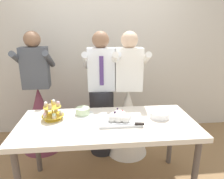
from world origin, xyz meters
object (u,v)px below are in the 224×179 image
at_px(person_guest, 40,111).
at_px(dessert_table, 107,129).
at_px(main_cake_tray, 119,118).
at_px(person_groom, 102,102).
at_px(round_cake, 83,112).
at_px(person_bride, 128,113).
at_px(plate_stack, 159,115).
at_px(cupcake_stand, 53,112).

bearing_deg(person_guest, dessert_table, -43.53).
bearing_deg(main_cake_tray, person_groom, 102.84).
xyz_separation_m(main_cake_tray, round_cake, (-0.38, 0.20, -0.01)).
xyz_separation_m(person_bride, person_guest, (-1.21, 0.22, 0.00)).
bearing_deg(person_bride, person_groom, 174.23).
xyz_separation_m(dessert_table, plate_stack, (0.56, 0.06, 0.11)).
bearing_deg(person_groom, plate_stack, -45.77).
bearing_deg(person_guest, person_groom, -11.92).
height_order(cupcake_stand, person_bride, person_bride).
bearing_deg(dessert_table, main_cake_tray, -0.16).
bearing_deg(person_groom, main_cake_tray, -77.16).
bearing_deg(person_guest, person_bride, -10.16).
xyz_separation_m(dessert_table, round_cake, (-0.26, 0.20, 0.11)).
relative_size(dessert_table, main_cake_tray, 4.14).
distance_m(person_groom, person_guest, 0.89).
bearing_deg(round_cake, dessert_table, -38.20).
xyz_separation_m(round_cake, person_groom, (0.23, 0.46, -0.06)).
bearing_deg(dessert_table, person_bride, 62.97).
height_order(person_groom, person_guest, same).
distance_m(dessert_table, person_groom, 0.66).
bearing_deg(person_guest, round_cake, -45.46).
bearing_deg(person_guest, cupcake_stand, -65.69).
bearing_deg(plate_stack, person_groom, 134.23).
distance_m(dessert_table, round_cake, 0.34).
height_order(cupcake_stand, main_cake_tray, cupcake_stand).
bearing_deg(cupcake_stand, person_bride, 29.79).
bearing_deg(dessert_table, person_groom, 92.57).
relative_size(dessert_table, cupcake_stand, 7.83).
relative_size(dessert_table, person_bride, 1.08).
relative_size(person_groom, person_guest, 1.00).
height_order(main_cake_tray, person_bride, person_bride).
distance_m(cupcake_stand, person_bride, 1.05).
height_order(plate_stack, person_groom, person_groom).
bearing_deg(cupcake_stand, person_groom, 45.42).
distance_m(plate_stack, person_guest, 1.66).
bearing_deg(main_cake_tray, cupcake_stand, 169.84).
xyz_separation_m(cupcake_stand, plate_stack, (1.12, -0.07, -0.05)).
relative_size(dessert_table, round_cake, 7.50).
relative_size(round_cake, person_groom, 0.14).
relative_size(main_cake_tray, plate_stack, 2.05).
bearing_deg(round_cake, person_groom, 63.80).
bearing_deg(round_cake, main_cake_tray, -28.15).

